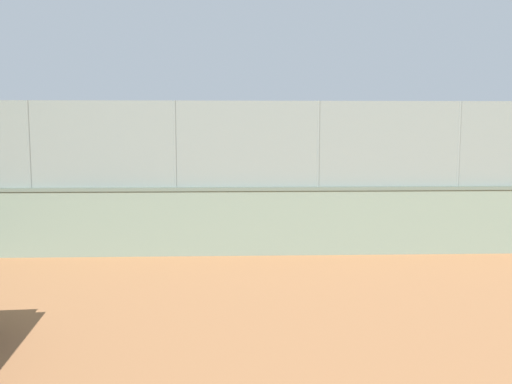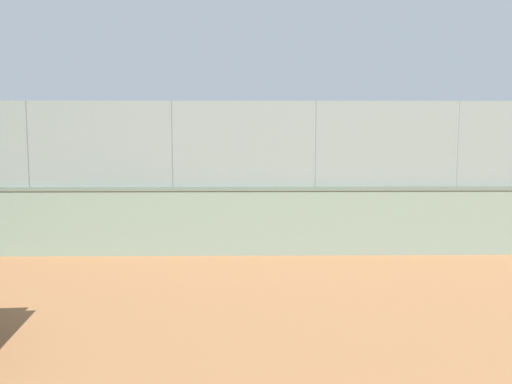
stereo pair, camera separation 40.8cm
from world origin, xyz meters
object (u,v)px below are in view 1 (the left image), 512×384
at_px(player_near_wall_returning, 356,184).
at_px(player_at_service_line, 142,182).
at_px(player_crossing_court, 139,199).
at_px(spare_ball_by_wall, 490,242).
at_px(sports_ball, 118,185).

bearing_deg(player_near_wall_returning, player_at_service_line, -2.36).
distance_m(player_crossing_court, spare_ball_by_wall, 10.21).
relative_size(player_at_service_line, spare_ball_by_wall, 11.79).
bearing_deg(spare_ball_by_wall, player_at_service_line, -36.82).
distance_m(player_at_service_line, sports_ball, 2.53).
bearing_deg(player_at_service_line, sports_ball, 80.49).
height_order(player_at_service_line, spare_ball_by_wall, player_at_service_line).
xyz_separation_m(player_crossing_court, spare_ball_by_wall, (-9.66, 3.19, -0.79)).
distance_m(player_at_service_line, player_near_wall_returning, 8.36).
xyz_separation_m(player_crossing_court, sports_ball, (1.10, -2.06, 0.21)).
bearing_deg(player_near_wall_returning, spare_ball_by_wall, 105.07).
relative_size(player_crossing_court, sports_ball, 10.93).
height_order(player_at_service_line, player_near_wall_returning, player_at_service_line).
height_order(player_at_service_line, player_crossing_court, player_at_service_line).
bearing_deg(player_at_service_line, player_near_wall_returning, 177.64).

